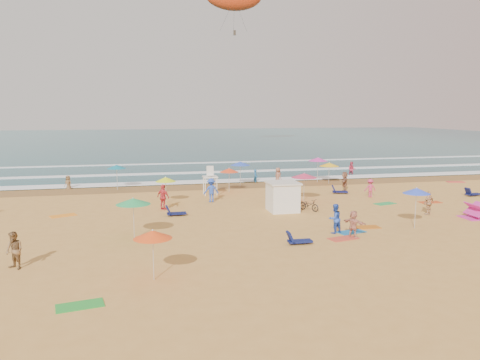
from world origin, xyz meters
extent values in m
plane|color=gold|center=(0.00, 0.00, 0.00)|extent=(220.00, 220.00, 0.00)
cube|color=#0C4756|center=(0.00, 84.00, 0.00)|extent=(220.00, 140.00, 0.18)
plane|color=olive|center=(0.00, 12.50, 0.01)|extent=(220.00, 220.00, 0.00)
cube|color=white|center=(0.00, 15.00, 0.10)|extent=(200.00, 2.20, 0.05)
cube|color=white|center=(0.00, 22.00, 0.10)|extent=(200.00, 1.60, 0.05)
cube|color=white|center=(0.00, 32.00, 0.10)|extent=(200.00, 1.20, 0.05)
cube|color=white|center=(1.16, 0.30, 1.00)|extent=(2.00, 2.00, 2.00)
cube|color=silver|center=(1.16, 0.30, 2.06)|extent=(2.20, 2.20, 0.12)
imported|color=black|center=(3.06, 0.00, 0.43)|extent=(1.38, 1.69, 0.86)
cone|color=#E3FF1A|center=(-6.83, 5.06, 1.89)|extent=(1.58, 1.58, 0.35)
cone|color=yellow|center=(9.53, 11.43, 1.93)|extent=(1.92, 1.92, 0.35)
cone|color=blue|center=(7.54, -6.26, 2.34)|extent=(1.62, 1.62, 0.35)
cone|color=#FF441A|center=(-1.01, 9.02, 1.96)|extent=(1.70, 1.70, 0.35)
cone|color=#D32E57|center=(3.95, 3.48, 2.08)|extent=(2.05, 2.05, 0.35)
cone|color=#FF4D15|center=(-8.47, -11.73, 2.00)|extent=(1.63, 1.63, 0.35)
cone|color=green|center=(-9.27, -4.86, 2.15)|extent=(1.92, 1.92, 0.35)
cone|color=#127993|center=(-10.76, 12.44, 2.13)|extent=(1.69, 1.69, 0.35)
cone|color=blue|center=(0.66, 11.87, 2.21)|extent=(1.89, 1.89, 0.35)
cone|color=#E332A3|center=(8.77, 12.50, 2.36)|extent=(1.90, 1.90, 0.35)
cube|color=#0D1445|center=(-6.42, 0.45, 0.17)|extent=(1.31, 0.58, 0.34)
cube|color=#101851|center=(-0.52, -7.98, 0.17)|extent=(1.31, 0.58, 0.34)
cube|color=#0E1347|center=(18.78, 2.47, 0.17)|extent=(1.34, 0.66, 0.34)
cube|color=#0E124A|center=(8.27, 6.04, 0.17)|extent=(1.41, 0.96, 0.34)
cube|color=green|center=(-11.26, -13.85, 0.01)|extent=(1.83, 1.15, 0.03)
cube|color=orange|center=(-14.05, 2.16, 0.01)|extent=(1.90, 1.44, 0.03)
cube|color=#D14731|center=(2.24, -7.50, 0.01)|extent=(1.85, 1.22, 0.03)
cube|color=#CC4219|center=(13.51, 0.79, 0.01)|extent=(1.71, 0.87, 0.03)
cube|color=#1B6CAB|center=(3.33, -6.26, 0.01)|extent=(1.86, 1.24, 0.03)
cube|color=green|center=(9.74, 1.08, 0.01)|extent=(1.86, 1.27, 0.03)
cube|color=#C46315|center=(4.73, -5.40, 0.01)|extent=(1.74, 0.95, 0.03)
cube|color=red|center=(22.56, 9.68, 0.01)|extent=(1.86, 1.25, 0.03)
imported|color=brown|center=(-14.58, -8.94, 0.87)|extent=(1.07, 1.05, 1.74)
imported|color=blue|center=(2.26, -6.23, 0.87)|extent=(1.01, 0.89, 1.75)
imported|color=tan|center=(10.69, -3.05, 0.82)|extent=(1.04, 0.68, 1.65)
imported|color=brown|center=(-15.19, 13.90, 0.50)|extent=(0.87, 0.81, 1.50)
imported|color=#D1345F|center=(9.98, 3.94, 0.76)|extent=(1.00, 0.58, 1.53)
imported|color=#945E44|center=(9.13, 7.04, 0.89)|extent=(1.14, 1.72, 1.77)
imported|color=brown|center=(1.20, 4.07, 0.82)|extent=(0.72, 0.67, 1.65)
imported|color=#DD373C|center=(-7.18, 2.67, 0.94)|extent=(1.09, 1.10, 1.87)
imported|color=tan|center=(2.94, -7.26, 0.77)|extent=(1.15, 1.45, 1.54)
imported|color=blue|center=(-3.30, 4.83, 0.94)|extent=(1.28, 0.82, 1.88)
imported|color=#9E6049|center=(4.45, 12.01, 0.85)|extent=(0.81, 0.97, 1.69)
imported|color=#2366A5|center=(2.70, 13.95, 0.53)|extent=(0.38, 0.58, 1.57)
imported|color=#D2344F|center=(14.59, 16.78, 0.63)|extent=(1.06, 0.96, 1.76)
cube|color=#3F3326|center=(9.34, 54.91, 21.23)|extent=(0.40, 0.30, 0.90)
camera|label=1|loc=(-9.09, -31.18, 7.15)|focal=35.00mm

